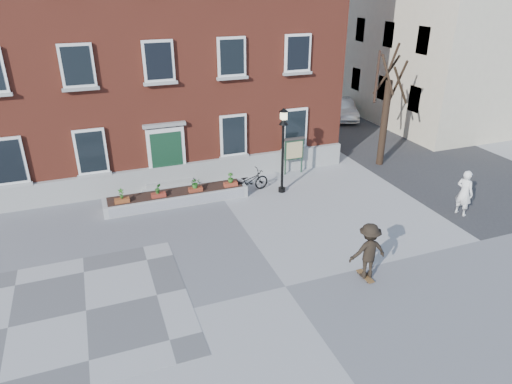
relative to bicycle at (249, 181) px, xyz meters
name	(u,v)px	position (x,y,z in m)	size (l,w,h in m)	color
ground	(285,287)	(-1.34, -7.15, -0.52)	(100.00, 100.00, 0.00)	gray
checker_patch	(86,311)	(-7.34, -6.15, -0.51)	(6.00, 6.00, 0.01)	#555557
bicycle	(249,181)	(0.00, 0.00, 0.00)	(0.69, 1.97, 1.04)	black
parked_car	(342,109)	(10.22, 9.22, 0.17)	(1.45, 4.17, 1.37)	silver
bystander	(464,193)	(7.50, -5.17, 0.46)	(0.71, 0.47, 1.95)	white
brick_building	(141,36)	(-3.34, 6.82, 5.78)	(18.40, 10.85, 12.60)	brown
planter_assembly	(177,196)	(-3.33, 0.03, -0.21)	(6.20, 1.12, 1.15)	#B3B3AF
bare_tree	(386,112)	(7.67, 0.86, 2.27)	(1.83, 1.83, 6.16)	black
side_street	(401,7)	(16.65, 12.63, 6.50)	(15.20, 36.00, 14.50)	#353537
lamp_post	(283,139)	(1.42, -0.52, 2.02)	(0.40, 0.40, 3.93)	black
notice_board	(294,150)	(2.84, 1.30, 0.74)	(1.10, 0.16, 1.87)	#1B3622
skateboarder	(368,251)	(1.31, -7.63, 0.51)	(1.29, 0.81, 1.99)	brown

